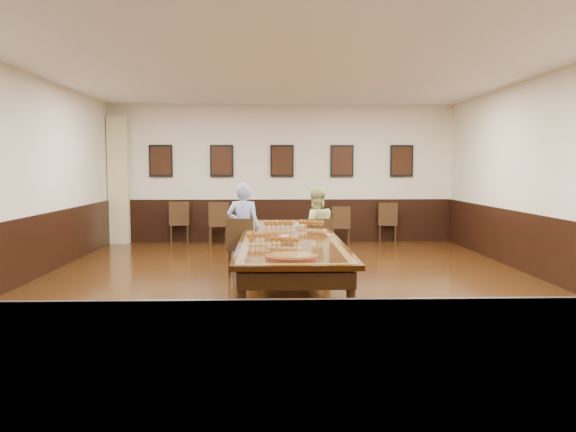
{
  "coord_description": "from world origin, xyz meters",
  "views": [
    {
      "loc": [
        -0.27,
        -8.15,
        1.76
      ],
      "look_at": [
        0.0,
        0.5,
        1.0
      ],
      "focal_mm": 35.0,
      "sensor_mm": 36.0,
      "label": 1
    }
  ],
  "objects_px": {
    "chair_man": "(242,246)",
    "spare_chair_a": "(179,222)",
    "person_woman": "(316,229)",
    "carved_platter": "(292,257)",
    "spare_chair_b": "(218,223)",
    "person_man": "(243,228)",
    "spare_chair_c": "(341,225)",
    "spare_chair_d": "(387,222)",
    "chair_woman": "(317,245)",
    "conference_table": "(289,245)"
  },
  "relations": [
    {
      "from": "spare_chair_c",
      "to": "carved_platter",
      "type": "bearing_deg",
      "value": 83.19
    },
    {
      "from": "spare_chair_b",
      "to": "carved_platter",
      "type": "distance_m",
      "value": 6.77
    },
    {
      "from": "chair_woman",
      "to": "carved_platter",
      "type": "distance_m",
      "value": 3.22
    },
    {
      "from": "chair_man",
      "to": "carved_platter",
      "type": "distance_m",
      "value": 3.07
    },
    {
      "from": "spare_chair_b",
      "to": "spare_chair_c",
      "type": "xyz_separation_m",
      "value": [
        2.79,
        -0.11,
        -0.05
      ]
    },
    {
      "from": "chair_woman",
      "to": "person_woman",
      "type": "xyz_separation_m",
      "value": [
        -0.02,
        0.1,
        0.26
      ]
    },
    {
      "from": "spare_chair_d",
      "to": "carved_platter",
      "type": "xyz_separation_m",
      "value": [
        -2.5,
        -6.88,
        0.31
      ]
    },
    {
      "from": "person_man",
      "to": "carved_platter",
      "type": "bearing_deg",
      "value": 110.83
    },
    {
      "from": "chair_man",
      "to": "conference_table",
      "type": "height_order",
      "value": "chair_man"
    },
    {
      "from": "spare_chair_b",
      "to": "spare_chair_d",
      "type": "distance_m",
      "value": 3.94
    },
    {
      "from": "spare_chair_d",
      "to": "person_woman",
      "type": "distance_m",
      "value": 4.13
    },
    {
      "from": "person_woman",
      "to": "spare_chair_d",
      "type": "bearing_deg",
      "value": -127.63
    },
    {
      "from": "spare_chair_a",
      "to": "spare_chair_b",
      "type": "xyz_separation_m",
      "value": [
        0.94,
        -0.28,
        0.0
      ]
    },
    {
      "from": "chair_woman",
      "to": "spare_chair_d",
      "type": "xyz_separation_m",
      "value": [
        1.96,
        3.72,
        0.01
      ]
    },
    {
      "from": "chair_man",
      "to": "carved_platter",
      "type": "xyz_separation_m",
      "value": [
        0.69,
        -2.98,
        0.3
      ]
    },
    {
      "from": "chair_woman",
      "to": "chair_man",
      "type": "bearing_deg",
      "value": -0.54
    },
    {
      "from": "chair_man",
      "to": "person_man",
      "type": "height_order",
      "value": "person_man"
    },
    {
      "from": "chair_man",
      "to": "spare_chair_c",
      "type": "distance_m",
      "value": 4.09
    },
    {
      "from": "spare_chair_b",
      "to": "conference_table",
      "type": "relative_size",
      "value": 0.19
    },
    {
      "from": "spare_chair_c",
      "to": "carved_platter",
      "type": "distance_m",
      "value": 6.66
    },
    {
      "from": "chair_woman",
      "to": "person_woman",
      "type": "relative_size",
      "value": 0.64
    },
    {
      "from": "spare_chair_d",
      "to": "conference_table",
      "type": "xyz_separation_m",
      "value": [
        -2.46,
        -4.83,
        0.15
      ]
    },
    {
      "from": "chair_woman",
      "to": "carved_platter",
      "type": "relative_size",
      "value": 1.25
    },
    {
      "from": "person_man",
      "to": "person_woman",
      "type": "bearing_deg",
      "value": -163.02
    },
    {
      "from": "chair_man",
      "to": "person_man",
      "type": "bearing_deg",
      "value": -90.0
    },
    {
      "from": "spare_chair_b",
      "to": "spare_chair_d",
      "type": "height_order",
      "value": "spare_chair_b"
    },
    {
      "from": "person_man",
      "to": "spare_chair_a",
      "type": "bearing_deg",
      "value": -57.79
    },
    {
      "from": "chair_man",
      "to": "spare_chair_a",
      "type": "xyz_separation_m",
      "value": [
        -1.67,
        3.92,
        0.01
      ]
    },
    {
      "from": "spare_chair_c",
      "to": "spare_chair_b",
      "type": "bearing_deg",
      "value": 2.77
    },
    {
      "from": "spare_chair_c",
      "to": "person_man",
      "type": "height_order",
      "value": "person_man"
    },
    {
      "from": "chair_man",
      "to": "person_woman",
      "type": "relative_size",
      "value": 0.66
    },
    {
      "from": "chair_woman",
      "to": "conference_table",
      "type": "height_order",
      "value": "chair_woman"
    },
    {
      "from": "person_man",
      "to": "person_woman",
      "type": "distance_m",
      "value": 1.22
    },
    {
      "from": "chair_woman",
      "to": "conference_table",
      "type": "bearing_deg",
      "value": 56.74
    },
    {
      "from": "person_woman",
      "to": "person_man",
      "type": "bearing_deg",
      "value": -0.47
    },
    {
      "from": "carved_platter",
      "to": "chair_man",
      "type": "bearing_deg",
      "value": 103.08
    },
    {
      "from": "conference_table",
      "to": "spare_chair_a",
      "type": "bearing_deg",
      "value": 116.35
    },
    {
      "from": "chair_woman",
      "to": "carved_platter",
      "type": "height_order",
      "value": "chair_woman"
    },
    {
      "from": "chair_man",
      "to": "spare_chair_a",
      "type": "relative_size",
      "value": 0.97
    },
    {
      "from": "spare_chair_c",
      "to": "spare_chair_d",
      "type": "bearing_deg",
      "value": -156.78
    },
    {
      "from": "spare_chair_c",
      "to": "conference_table",
      "type": "relative_size",
      "value": 0.18
    },
    {
      "from": "carved_platter",
      "to": "person_man",
      "type": "bearing_deg",
      "value": 102.42
    },
    {
      "from": "spare_chair_d",
      "to": "carved_platter",
      "type": "height_order",
      "value": "spare_chair_d"
    },
    {
      "from": "chair_man",
      "to": "conference_table",
      "type": "xyz_separation_m",
      "value": [
        0.73,
        -0.93,
        0.14
      ]
    },
    {
      "from": "chair_woman",
      "to": "spare_chair_d",
      "type": "height_order",
      "value": "spare_chair_d"
    },
    {
      "from": "spare_chair_a",
      "to": "spare_chair_c",
      "type": "bearing_deg",
      "value": 160.53
    },
    {
      "from": "spare_chair_b",
      "to": "spare_chair_c",
      "type": "bearing_deg",
      "value": 166.76
    },
    {
      "from": "person_woman",
      "to": "carved_platter",
      "type": "xyz_separation_m",
      "value": [
        -0.53,
        -3.26,
        0.06
      ]
    },
    {
      "from": "chair_man",
      "to": "spare_chair_c",
      "type": "bearing_deg",
      "value": -111.8
    },
    {
      "from": "spare_chair_c",
      "to": "person_man",
      "type": "bearing_deg",
      "value": 64.29
    }
  ]
}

